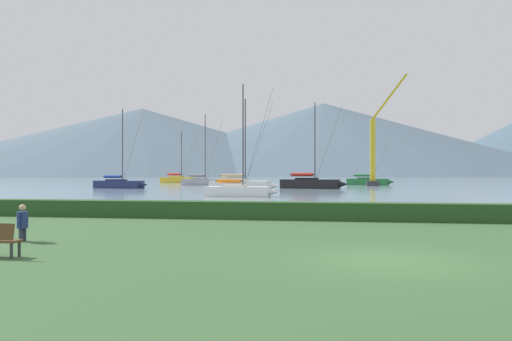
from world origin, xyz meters
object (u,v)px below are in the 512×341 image
Objects in this scene: sailboat_slip_2 at (311,183)px; sailboat_slip_5 at (120,184)px; person_seated_viewer at (23,221)px; sailboat_slip_4 at (203,181)px; sailboat_slip_1 at (241,185)px; sailboat_slip_9 at (239,190)px; sailboat_slip_6 at (368,181)px; sailboat_slip_8 at (179,179)px; dock_crane at (375,154)px.

sailboat_slip_5 is at bearing -164.47° from sailboat_slip_2.
sailboat_slip_4 is at bearing 96.84° from person_seated_viewer.
sailboat_slip_2 is at bearing -34.56° from sailboat_slip_4.
sailboat_slip_1 is 24.14m from sailboat_slip_4.
sailboat_slip_9 is at bearing -38.94° from sailboat_slip_5.
sailboat_slip_6 is at bearing 74.52° from person_seated_viewer.
sailboat_slip_2 is at bearing -41.19° from sailboat_slip_8.
sailboat_slip_6 reaches higher than person_seated_viewer.
dock_crane reaches higher than sailboat_slip_2.
sailboat_slip_5 is 40.70m from dock_crane.
person_seated_viewer is (-1.51, -30.65, 0.09)m from sailboat_slip_9.
sailboat_slip_2 is 54.75m from person_seated_viewer.
sailboat_slip_8 is at bearing 98.86° from sailboat_slip_5.
sailboat_slip_9 is 30.68m from person_seated_viewer.
person_seated_viewer is at bearing -63.78° from sailboat_slip_5.
sailboat_slip_8 is 87.68m from person_seated_viewer.
person_seated_viewer is at bearing -79.16° from sailboat_slip_4.
sailboat_slip_1 is 1.08× the size of sailboat_slip_8.
sailboat_slip_9 is at bearing -61.27° from sailboat_slip_8.
sailboat_slip_6 is 45.87m from sailboat_slip_9.
sailboat_slip_6 is (28.16, 6.22, -0.01)m from sailboat_slip_4.
sailboat_slip_9 is (23.02, -54.35, -0.11)m from sailboat_slip_8.
dock_crane reaches higher than sailboat_slip_4.
dock_crane is (28.84, 0.95, 4.55)m from sailboat_slip_4.
sailboat_slip_4 is 29.21m from dock_crane.
sailboat_slip_9 is at bearing -94.71° from sailboat_slip_2.
sailboat_slip_9 is (-5.66, -23.64, -0.18)m from sailboat_slip_2.
person_seated_viewer is (19.45, -51.12, 0.02)m from sailboat_slip_5.
sailboat_slip_1 is 9.13× the size of person_seated_viewer.
sailboat_slip_5 is at bearing -80.75° from sailboat_slip_8.
sailboat_slip_9 is 41.43m from dock_crane.
sailboat_slip_2 reaches higher than sailboat_slip_1.
person_seated_viewer is at bearing -84.71° from sailboat_slip_1.
sailboat_slip_4 is 18.36m from sailboat_slip_5.
sailboat_slip_8 is 8.49× the size of person_seated_viewer.
sailboat_slip_5 reaches higher than sailboat_slip_9.
sailboat_slip_6 is 6.87× the size of person_seated_viewer.
sailboat_slip_4 is 1.14× the size of sailboat_slip_8.
sailboat_slip_2 is 1.38× the size of sailboat_slip_6.
sailboat_slip_1 reaches higher than person_seated_viewer.
sailboat_slip_1 is 11.57m from sailboat_slip_2.
sailboat_slip_1 is at bearing -56.52° from sailboat_slip_8.
sailboat_slip_6 is 7.00m from dock_crane.
sailboat_slip_5 is 54.70m from person_seated_viewer.
sailboat_slip_4 is at bearing -156.15° from sailboat_slip_6.
dock_crane is at bearing -71.29° from sailboat_slip_6.
sailboat_slip_6 is 0.81× the size of sailboat_slip_8.
sailboat_slip_8 is (-28.68, 30.71, -0.06)m from sailboat_slip_2.
sailboat_slip_1 is 43.75m from sailboat_slip_8.
sailboat_slip_6 is at bearing 13.34° from sailboat_slip_4.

